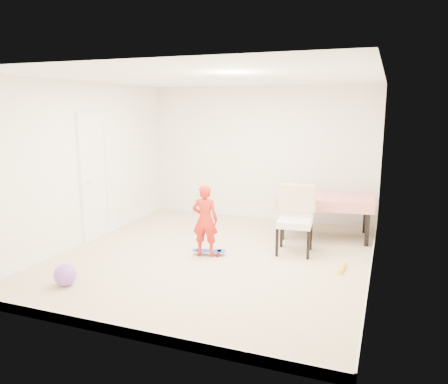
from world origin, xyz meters
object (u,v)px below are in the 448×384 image
at_px(dining_table, 325,216).
at_px(balloon, 65,275).
at_px(dining_chair, 295,220).
at_px(skateboard, 209,253).
at_px(child, 205,222).

distance_m(dining_table, balloon, 4.31).
height_order(dining_chair, skateboard, dining_chair).
distance_m(dining_chair, skateboard, 1.39).
bearing_deg(dining_chair, dining_table, 69.07).
bearing_deg(dining_table, dining_chair, -111.20).
xyz_separation_m(dining_chair, child, (-1.21, -0.62, 0.01)).
bearing_deg(dining_chair, skateboard, -159.79).
bearing_deg(child, dining_table, -141.47).
height_order(dining_chair, balloon, dining_chair).
bearing_deg(child, balloon, 43.94).
xyz_separation_m(child, balloon, (-1.20, -1.63, -0.39)).
height_order(dining_table, dining_chair, dining_chair).
xyz_separation_m(skateboard, child, (-0.03, -0.07, 0.49)).
bearing_deg(dining_table, child, -137.12).
relative_size(dining_table, child, 1.46).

